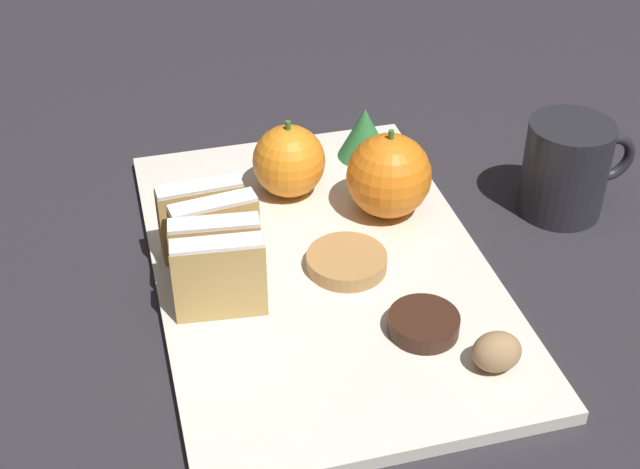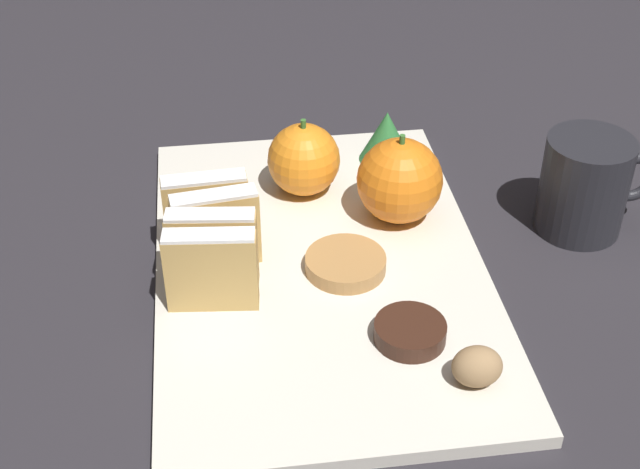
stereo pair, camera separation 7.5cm
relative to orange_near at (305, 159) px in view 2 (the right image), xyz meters
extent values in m
plane|color=#28262B|center=(0.00, -0.11, -0.05)|extent=(6.00, 6.00, 0.00)
cube|color=silver|center=(0.00, -0.11, -0.04)|extent=(0.28, 0.43, 0.01)
cube|color=tan|center=(-0.09, -0.16, 0.00)|extent=(0.07, 0.03, 0.07)
cube|color=white|center=(-0.09, -0.16, 0.03)|extent=(0.07, 0.03, 0.00)
cube|color=tan|center=(-0.09, -0.13, 0.00)|extent=(0.07, 0.03, 0.07)
cube|color=white|center=(-0.09, -0.13, 0.03)|extent=(0.07, 0.03, 0.00)
cube|color=tan|center=(-0.09, -0.10, 0.00)|extent=(0.07, 0.03, 0.07)
cube|color=white|center=(-0.09, -0.10, 0.03)|extent=(0.07, 0.03, 0.00)
cube|color=tan|center=(-0.09, -0.07, 0.00)|extent=(0.07, 0.02, 0.07)
cube|color=white|center=(-0.09, -0.07, 0.03)|extent=(0.07, 0.02, 0.00)
sphere|color=orange|center=(0.00, 0.00, 0.00)|extent=(0.07, 0.07, 0.07)
cylinder|color=#38702D|center=(0.00, 0.00, 0.04)|extent=(0.01, 0.01, 0.01)
sphere|color=orange|center=(0.08, -0.05, 0.00)|extent=(0.08, 0.08, 0.08)
cylinder|color=#38702D|center=(0.08, -0.05, 0.05)|extent=(0.01, 0.01, 0.01)
ellipsoid|color=#9E7A51|center=(0.09, -0.27, -0.02)|extent=(0.04, 0.03, 0.03)
cylinder|color=#381E14|center=(0.05, -0.22, -0.03)|extent=(0.06, 0.06, 0.02)
cylinder|color=#B27F47|center=(0.02, -0.13, -0.03)|extent=(0.07, 0.07, 0.01)
cone|color=#2D7538|center=(0.09, 0.05, -0.01)|extent=(0.05, 0.05, 0.05)
cylinder|color=#232328|center=(0.24, -0.08, 0.00)|extent=(0.08, 0.08, 0.09)
torus|color=#232328|center=(0.29, -0.08, 0.00)|extent=(0.05, 0.01, 0.05)
camera|label=1|loc=(-0.16, -0.70, 0.44)|focal=50.00mm
camera|label=2|loc=(-0.08, -0.71, 0.44)|focal=50.00mm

